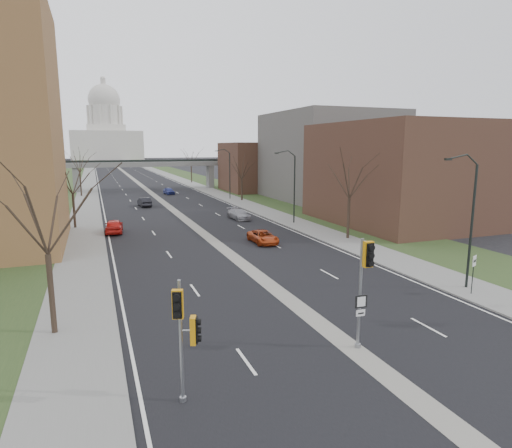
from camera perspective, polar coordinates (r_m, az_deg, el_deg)
ground at (r=20.09m, az=14.97°, el=-17.45°), size 700.00×700.00×0.00m
road_surface at (r=164.87m, az=-17.17°, el=6.64°), size 20.00×600.00×0.01m
median_strip at (r=164.87m, az=-17.17°, el=6.64°), size 1.20×600.00×0.02m
sidewalk_right at (r=166.08m, az=-13.01°, el=6.87°), size 4.00×600.00×0.12m
sidewalk_left at (r=164.52m, az=-21.36°, el=6.40°), size 4.00×600.00×0.12m
grass_verge_right at (r=167.01m, az=-10.96°, el=6.96°), size 8.00×600.00×0.10m
grass_verge_left at (r=164.68m, az=-23.46°, el=6.26°), size 8.00×600.00×0.10m
commercial_block_near at (r=54.79m, az=18.68°, el=6.38°), size 16.00×20.00×12.00m
commercial_block_mid at (r=76.76m, az=9.60°, el=8.86°), size 18.00×22.00×15.00m
commercial_block_far at (r=90.49m, az=0.42°, el=7.62°), size 14.00×14.00×10.00m
pedestrian_bridge at (r=94.97m, az=-14.43°, el=7.33°), size 34.00×3.00×6.45m
capitol at (r=334.56m, az=-19.36°, el=11.34°), size 48.00×42.00×55.75m
streetlight_near at (r=29.78m, az=26.18°, el=4.85°), size 2.61×0.20×8.70m
streetlight_mid at (r=51.15m, az=4.36°, el=7.71°), size 2.61×0.20×8.70m
streetlight_far at (r=75.48m, az=-4.13°, el=8.54°), size 2.61×0.20×8.70m
tree_left_a at (r=22.53m, az=-26.51°, el=2.58°), size 7.20×7.20×9.40m
tree_left_b at (r=52.40m, az=-23.41°, el=6.17°), size 6.75×6.75×8.81m
tree_left_c at (r=86.32m, az=-22.55°, el=8.07°), size 7.65×7.65×9.99m
tree_right_a at (r=43.41m, az=12.44°, el=6.62°), size 7.20×7.20×9.40m
tree_right_b at (r=73.29m, az=-1.92°, el=7.62°), size 6.30×6.30×8.22m
tree_right_c at (r=111.83m, az=-8.67°, el=9.06°), size 7.65×7.65×9.99m
signal_pole_left at (r=15.64m, az=-9.50°, el=-13.18°), size 1.04×0.78×4.65m
signal_pole_median at (r=19.73m, az=14.27°, el=-6.55°), size 0.60×0.85×5.21m
speed_limit_sign at (r=29.95m, az=27.01°, el=-5.20°), size 0.50×0.24×2.47m
car_left_near at (r=48.72m, az=-18.42°, el=-0.25°), size 2.15×4.60×1.52m
car_left_far at (r=68.92m, az=-14.66°, el=2.86°), size 1.86×4.42×1.42m
car_right_near at (r=41.43m, az=0.94°, el=-1.72°), size 2.03×4.40×1.22m
car_right_mid at (r=55.00m, az=-2.30°, el=1.33°), size 2.22×4.74×1.34m
car_right_far at (r=85.68m, az=-11.54°, el=4.35°), size 1.93×4.02×1.32m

